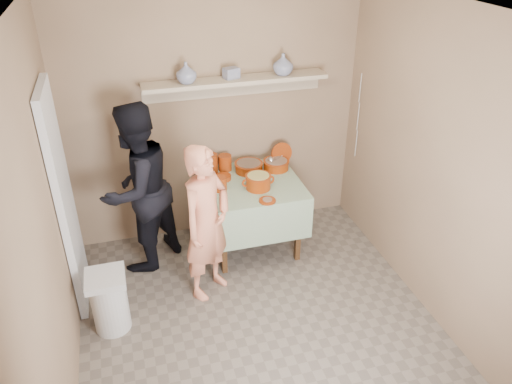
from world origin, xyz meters
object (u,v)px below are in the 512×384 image
object	(u,v)px
cazuela_rice	(258,181)
trash_bin	(109,301)
person_helper	(137,189)
person_cook	(207,223)
serving_table	(251,192)

from	to	relation	value
cazuela_rice	trash_bin	size ratio (longest dim) A/B	0.59
person_helper	trash_bin	distance (m)	1.09
person_cook	serving_table	world-z (taller)	person_cook
person_helper	trash_bin	size ratio (longest dim) A/B	3.01
person_helper	cazuela_rice	bearing A→B (deg)	129.76
person_cook	person_helper	distance (m)	0.82
serving_table	person_helper	bearing A→B (deg)	179.25
person_cook	person_helper	bearing A→B (deg)	92.29
person_helper	serving_table	distance (m)	1.12
serving_table	cazuela_rice	xyz separation A→B (m)	(0.03, -0.15, 0.20)
person_cook	cazuela_rice	distance (m)	0.75
person_helper	cazuela_rice	xyz separation A→B (m)	(1.14, -0.16, 0.00)
trash_bin	cazuela_rice	bearing A→B (deg)	24.89
cazuela_rice	person_helper	bearing A→B (deg)	171.89
person_helper	cazuela_rice	size ratio (longest dim) A/B	5.11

